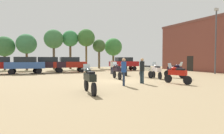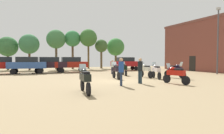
# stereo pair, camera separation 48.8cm
# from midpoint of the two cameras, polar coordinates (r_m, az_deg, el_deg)

# --- Properties ---
(ground_plane) EXTENTS (44.00, 52.00, 0.02)m
(ground_plane) POSITION_cam_midpoint_polar(r_m,az_deg,el_deg) (15.61, 2.38, -4.10)
(ground_plane) COLOR #99825C
(brick_building) EXTENTS (6.12, 15.07, 7.32)m
(brick_building) POSITION_cam_midpoint_polar(r_m,az_deg,el_deg) (31.70, 28.43, 5.53)
(brick_building) COLOR brown
(brick_building) RESTS_ON ground
(motorcycle_1) EXTENTS (0.82, 2.14, 1.47)m
(motorcycle_1) POSITION_cam_midpoint_polar(r_m,az_deg,el_deg) (17.59, 13.72, -1.03)
(motorcycle_1) COLOR black
(motorcycle_1) RESTS_ON ground
(motorcycle_2) EXTENTS (0.82, 2.20, 1.50)m
(motorcycle_2) POSITION_cam_midpoint_polar(r_m,az_deg,el_deg) (18.71, 18.87, -0.85)
(motorcycle_2) COLOR black
(motorcycle_2) RESTS_ON ground
(motorcycle_3) EXTENTS (0.62, 2.28, 1.48)m
(motorcycle_3) POSITION_cam_midpoint_polar(r_m,az_deg,el_deg) (9.99, -6.62, -3.51)
(motorcycle_3) COLOR black
(motorcycle_3) RESTS_ON ground
(motorcycle_4) EXTENTS (0.63, 2.17, 1.50)m
(motorcycle_4) POSITION_cam_midpoint_polar(r_m,az_deg,el_deg) (16.94, 2.06, -1.06)
(motorcycle_4) COLOR black
(motorcycle_4) RESTS_ON ground
(motorcycle_6) EXTENTS (0.76, 2.10, 1.46)m
(motorcycle_6) POSITION_cam_midpoint_polar(r_m,az_deg,el_deg) (20.57, 4.34, -0.50)
(motorcycle_6) COLOR black
(motorcycle_6) RESTS_ON ground
(motorcycle_7) EXTENTS (0.62, 2.20, 1.49)m
(motorcycle_7) POSITION_cam_midpoint_polar(r_m,az_deg,el_deg) (18.46, 10.67, -0.82)
(motorcycle_7) COLOR black
(motorcycle_7) RESTS_ON ground
(motorcycle_8) EXTENTS (0.78, 2.11, 1.44)m
(motorcycle_8) POSITION_cam_midpoint_polar(r_m,az_deg,el_deg) (14.36, 19.22, -1.92)
(motorcycle_8) COLOR black
(motorcycle_8) RESTS_ON ground
(car_1) EXTENTS (4.46, 2.23, 2.00)m
(car_1) POSITION_cam_midpoint_polar(r_m,az_deg,el_deg) (25.95, -29.61, 0.79)
(car_1) COLOR black
(car_1) RESTS_ON ground
(car_2) EXTENTS (4.46, 2.22, 2.00)m
(car_2) POSITION_cam_midpoint_polar(r_m,az_deg,el_deg) (25.91, -17.46, 1.00)
(car_2) COLOR black
(car_2) RESTS_ON ground
(car_3) EXTENTS (4.46, 2.23, 2.00)m
(car_3) POSITION_cam_midpoint_polar(r_m,az_deg,el_deg) (29.60, 4.50, 1.26)
(car_3) COLOR black
(car_3) RESTS_ON ground
(car_4) EXTENTS (4.34, 1.91, 2.00)m
(car_4) POSITION_cam_midpoint_polar(r_m,az_deg,el_deg) (26.13, -11.56, 1.07)
(car_4) COLOR black
(car_4) RESTS_ON ground
(car_5) EXTENTS (4.45, 2.20, 2.00)m
(car_5) POSITION_cam_midpoint_polar(r_m,az_deg,el_deg) (24.97, -23.22, 0.86)
(car_5) COLOR black
(car_5) RESTS_ON ground
(person_1) EXTENTS (0.47, 0.47, 1.83)m
(person_1) POSITION_cam_midpoint_polar(r_m,az_deg,el_deg) (12.59, 3.84, -0.72)
(person_1) COLOR #202E49
(person_1) RESTS_ON ground
(person_2) EXTENTS (0.48, 0.48, 1.65)m
(person_2) POSITION_cam_midpoint_polar(r_m,az_deg,el_deg) (22.43, 0.77, 0.36)
(person_2) COLOR #2E2F44
(person_2) RESTS_ON ground
(person_3) EXTENTS (0.45, 0.45, 1.83)m
(person_3) POSITION_cam_midpoint_polar(r_m,az_deg,el_deg) (13.89, 9.33, -0.45)
(person_3) COLOR #243540
(person_3) RESTS_ON ground
(tree_2) EXTENTS (3.44, 3.44, 5.82)m
(tree_2) POSITION_cam_midpoint_polar(r_m,az_deg,el_deg) (37.96, 1.46, 5.91)
(tree_2) COLOR #4C4228
(tree_2) RESTS_ON ground
(tree_3) EXTENTS (3.16, 3.16, 5.31)m
(tree_3) POSITION_cam_midpoint_polar(r_m,az_deg,el_deg) (34.94, -28.15, 5.33)
(tree_3) COLOR #4C3E25
(tree_3) RESTS_ON ground
(tree_4) EXTENTS (2.36, 2.36, 5.35)m
(tree_4) POSITION_cam_midpoint_polar(r_m,az_deg,el_deg) (35.75, -2.80, 6.12)
(tree_4) COLOR brown
(tree_4) RESTS_ON ground
(tree_5) EXTENTS (2.80, 2.80, 6.72)m
(tree_5) POSITION_cam_midpoint_polar(r_m,az_deg,el_deg) (34.71, -11.21, 8.10)
(tree_5) COLOR brown
(tree_5) RESTS_ON ground
(tree_6) EXTENTS (3.16, 3.16, 5.74)m
(tree_6) POSITION_cam_midpoint_polar(r_m,az_deg,el_deg) (33.82, -22.93, 6.24)
(tree_6) COLOR brown
(tree_6) RESTS_ON ground
(tree_8) EXTENTS (3.20, 3.20, 6.70)m
(tree_8) POSITION_cam_midpoint_polar(r_m,az_deg,el_deg) (34.14, -15.84, 7.85)
(tree_8) COLOR #4E4132
(tree_8) RESTS_ON ground
(tree_9) EXTENTS (3.06, 3.06, 7.00)m
(tree_9) POSITION_cam_midpoint_polar(r_m,az_deg,el_deg) (34.48, -6.61, 8.49)
(tree_9) COLOR brown
(tree_9) RESTS_ON ground
(lamp_post) EXTENTS (0.44, 0.24, 7.64)m
(lamp_post) POSITION_cam_midpoint_polar(r_m,az_deg,el_deg) (25.55, 29.34, 7.63)
(lamp_post) COLOR #47474C
(lamp_post) RESTS_ON ground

